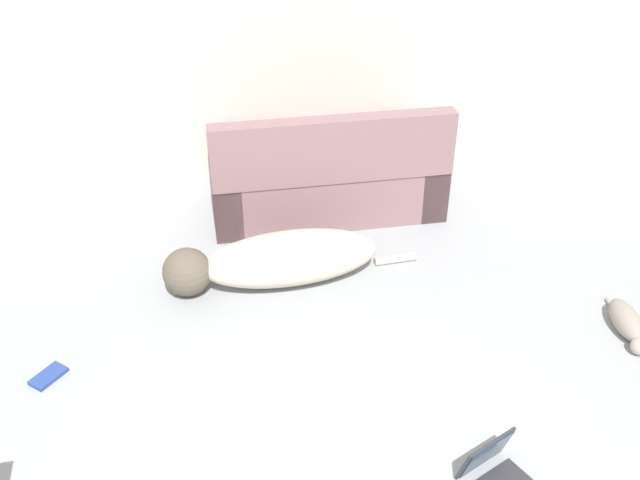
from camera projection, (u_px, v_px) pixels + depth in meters
name	position (u px, v px, depth m)	size (l,w,h in m)	color
wall_back	(270.00, 22.00, 5.36)	(7.82, 0.06, 2.55)	silver
couch	(326.00, 177.00, 5.40)	(1.76, 0.88, 0.89)	gray
dog	(276.00, 260.00, 4.70)	(1.74, 0.60, 0.32)	beige
cat	(627.00, 323.00, 4.30)	(0.19, 0.56, 0.14)	gray
laptop_open	(494.00, 468.00, 3.39)	(0.40, 0.40, 0.24)	#2D2D33
book_blue	(48.00, 376.00, 4.00)	(0.21, 0.23, 0.02)	#28428E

